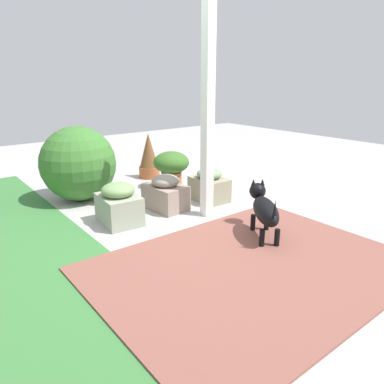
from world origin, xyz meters
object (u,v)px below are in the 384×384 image
(stone_planter_nearest, at_px, (209,186))
(terracotta_pot_spiky, at_px, (149,157))
(porch_pillar, at_px, (208,108))
(stone_planter_mid, at_px, (119,204))
(terracotta_pot_broad, at_px, (171,166))
(round_shrub, at_px, (78,164))
(dog, at_px, (264,209))
(stone_planter_near, at_px, (166,193))

(stone_planter_nearest, xyz_separation_m, terracotta_pot_spiky, (1.34, 0.01, 0.13))
(porch_pillar, xyz_separation_m, terracotta_pot_spiky, (1.69, -0.33, -0.81))
(stone_planter_mid, xyz_separation_m, terracotta_pot_spiky, (1.32, -1.17, 0.11))
(stone_planter_nearest, height_order, terracotta_pot_broad, terracotta_pot_broad)
(round_shrub, bearing_deg, dog, -156.78)
(stone_planter_mid, bearing_deg, round_shrub, 0.76)
(round_shrub, xyz_separation_m, dog, (-2.09, -0.90, -0.16))
(stone_planter_mid, bearing_deg, stone_planter_nearest, -90.77)
(terracotta_pot_spiky, distance_m, terracotta_pot_broad, 0.62)
(stone_planter_nearest, xyz_separation_m, round_shrub, (0.99, 1.19, 0.26))
(stone_planter_nearest, relative_size, terracotta_pot_spiky, 0.71)
(porch_pillar, distance_m, stone_planter_nearest, 1.06)
(stone_planter_nearest, relative_size, dog, 0.72)
(porch_pillar, relative_size, stone_planter_near, 4.52)
(stone_planter_nearest, distance_m, terracotta_pot_spiky, 1.34)
(round_shrub, bearing_deg, terracotta_pot_spiky, -73.55)
(porch_pillar, distance_m, dog, 1.13)
(terracotta_pot_broad, bearing_deg, stone_planter_nearest, -176.34)
(stone_planter_nearest, distance_m, dog, 1.15)
(stone_planter_nearest, bearing_deg, terracotta_pot_broad, 3.66)
(porch_pillar, height_order, terracotta_pot_broad, porch_pillar)
(terracotta_pot_spiky, relative_size, dog, 1.01)
(porch_pillar, distance_m, round_shrub, 1.73)
(stone_planter_near, bearing_deg, terracotta_pot_broad, -39.41)
(stone_planter_near, xyz_separation_m, terracotta_pot_broad, (0.65, -0.53, 0.11))
(round_shrub, height_order, terracotta_pot_broad, round_shrub)
(dog, bearing_deg, terracotta_pot_spiky, -6.65)
(round_shrub, bearing_deg, stone_planter_mid, -179.24)
(dog, bearing_deg, round_shrub, 23.22)
(stone_planter_mid, bearing_deg, dog, -141.72)
(stone_planter_near, height_order, round_shrub, round_shrub)
(stone_planter_nearest, xyz_separation_m, dog, (-1.11, 0.29, 0.10))
(stone_planter_nearest, distance_m, stone_planter_near, 0.58)
(round_shrub, bearing_deg, stone_planter_near, -146.19)
(round_shrub, bearing_deg, stone_planter_nearest, -129.65)
(stone_planter_mid, relative_size, dog, 0.76)
(round_shrub, xyz_separation_m, terracotta_pot_spiky, (0.35, -1.18, -0.13))
(porch_pillar, relative_size, stone_planter_nearest, 4.85)
(porch_pillar, distance_m, terracotta_pot_spiky, 1.90)
(stone_planter_mid, bearing_deg, stone_planter_near, -84.91)
(stone_planter_nearest, xyz_separation_m, terracotta_pot_broad, (0.72, 0.05, 0.12))
(terracotta_pot_spiky, xyz_separation_m, terracotta_pot_broad, (-0.62, 0.04, -0.01))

